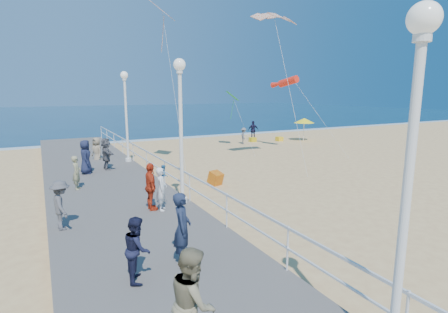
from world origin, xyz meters
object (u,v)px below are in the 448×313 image
spectator_4 (86,157)px  beach_walker_a (244,136)px  spectator_7 (137,249)px  spectator_6 (77,173)px  beach_walker_c (97,152)px  spectator_1 (193,302)px  spectator_2 (61,205)px  beach_umbrella (304,121)px  spectator_5 (106,154)px  beach_walker_b (253,130)px  toddler_held (164,175)px  spectator_0 (182,228)px  woman_holding_toddler (161,189)px  beach_chair_right (279,139)px  beach_chair_left (253,140)px  spectator_3 (151,187)px  box_kite (216,179)px  lamp_post_near (410,156)px  lamp_post_far (126,107)px  lamp_post_mid (181,117)px

spectator_4 → beach_walker_a: 15.72m
spectator_4 → spectator_7: size_ratio=1.19×
spectator_6 → beach_walker_c: size_ratio=0.82×
spectator_1 → spectator_7: size_ratio=1.23×
spectator_1 → spectator_2: spectator_1 is taller
spectator_2 → beach_umbrella: size_ratio=0.72×
spectator_5 → beach_walker_b: bearing=-60.4°
toddler_held → spectator_2: toddler_held is taller
spectator_1 → spectator_2: size_ratio=1.18×
spectator_4 → spectator_5: 1.25m
spectator_4 → spectator_7: bearing=-172.1°
spectator_2 → beach_walker_a: size_ratio=1.06×
beach_walker_a → spectator_0: bearing=172.1°
spectator_6 → beach_walker_a: spectator_6 is taller
woman_holding_toddler → spectator_5: bearing=25.3°
spectator_2 → beach_walker_b: spectator_2 is taller
spectator_4 → beach_umbrella: size_ratio=0.82×
beach_walker_a → beach_chair_right: size_ratio=2.64×
spectator_5 → spectator_6: size_ratio=1.17×
spectator_1 → beach_chair_left: bearing=-16.3°
spectator_1 → spectator_3: bearing=7.1°
toddler_held → spectator_0: bearing=-171.3°
toddler_held → beach_walker_b: toddler_held is taller
beach_walker_a → beach_chair_right: 4.01m
spectator_3 → spectator_6: (-2.05, 4.14, -0.12)m
spectator_4 → beach_walker_a: bearing=-52.8°
spectator_4 → beach_walker_b: (16.19, 9.46, -0.37)m
spectator_3 → beach_walker_c: bearing=5.1°
toddler_held → woman_holding_toddler: bearing=156.2°
toddler_held → box_kite: toddler_held is taller
spectator_0 → spectator_1: (-0.96, -2.94, 0.01)m
lamp_post_near → beach_walker_b: 28.76m
spectator_1 → beach_walker_c: spectator_1 is taller
beach_walker_b → lamp_post_far: bearing=41.7°
spectator_6 → spectator_7: (0.45, -8.60, 0.01)m
beach_walker_c → spectator_0: bearing=-24.6°
spectator_5 → spectator_7: size_ratio=1.16×
spectator_3 → beach_umbrella: (18.56, 13.55, 0.66)m
woman_holding_toddler → box_kite: woman_holding_toddler is taller
woman_holding_toddler → lamp_post_mid: bearing=-42.4°
beach_chair_left → beach_walker_c: bearing=-162.9°
spectator_4 → spectator_7: (-0.26, -11.52, -0.14)m
spectator_5 → beach_walker_a: (12.76, 6.82, -0.53)m
spectator_6 → beach_walker_a: bearing=-38.2°
spectator_7 → spectator_1: bearing=-162.4°
woman_holding_toddler → beach_chair_left: 20.66m
lamp_post_near → spectator_6: bearing=104.6°
beach_chair_left → spectator_1: bearing=-124.5°
lamp_post_mid → spectator_4: lamp_post_mid is taller
toddler_held → lamp_post_far: bearing=16.2°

